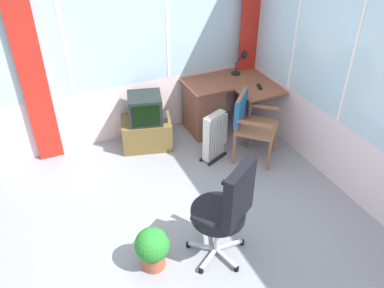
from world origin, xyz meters
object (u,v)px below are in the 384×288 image
at_px(tv_remote, 259,87).
at_px(potted_plant, 152,247).
at_px(wooden_armchair, 248,118).
at_px(desk, 207,106).
at_px(desk_lamp, 243,59).
at_px(office_chair, 227,207).
at_px(tv_on_stand, 147,124).
at_px(space_heater, 215,136).

relative_size(tv_remote, potted_plant, 0.34).
relative_size(tv_remote, wooden_armchair, 0.17).
distance_m(desk, desk_lamp, 0.80).
height_order(office_chair, tv_on_stand, office_chair).
height_order(desk_lamp, office_chair, office_chair).
height_order(desk, desk_lamp, desk_lamp).
bearing_deg(space_heater, tv_remote, 17.95).
xyz_separation_m(desk_lamp, potted_plant, (-2.07, -1.98, -0.71)).
xyz_separation_m(desk_lamp, space_heater, (-0.76, -0.69, -0.62)).
distance_m(wooden_armchair, potted_plant, 2.07).
xyz_separation_m(desk_lamp, tv_remote, (0.00, -0.44, -0.21)).
distance_m(desk, tv_on_stand, 0.89).
xyz_separation_m(desk_lamp, tv_on_stand, (-1.46, -0.08, -0.62)).
height_order(wooden_armchair, potted_plant, wooden_armchair).
relative_size(desk_lamp, potted_plant, 0.79).
height_order(tv_on_stand, space_heater, tv_on_stand).
distance_m(tv_remote, wooden_armchair, 0.57).
bearing_deg(tv_remote, tv_on_stand, -173.34).
bearing_deg(wooden_armchair, tv_on_stand, 145.51).
distance_m(desk_lamp, potted_plant, 2.95).
xyz_separation_m(wooden_armchair, space_heater, (-0.38, 0.13, -0.23)).
relative_size(desk, office_chair, 1.01).
bearing_deg(tv_on_stand, space_heater, -41.24).
xyz_separation_m(tv_remote, tv_on_stand, (-1.46, 0.36, -0.41)).
relative_size(desk, space_heater, 1.73).
bearing_deg(potted_plant, tv_remote, 36.54).
xyz_separation_m(tv_on_stand, space_heater, (0.70, -0.61, -0.01)).
bearing_deg(desk, potted_plant, -128.13).
bearing_deg(desk_lamp, office_chair, -123.37).
relative_size(desk, tv_remote, 7.46).
distance_m(space_heater, potted_plant, 1.84).
bearing_deg(space_heater, potted_plant, -135.47).
relative_size(desk_lamp, tv_remote, 2.31).
height_order(office_chair, space_heater, office_chair).
distance_m(tv_on_stand, potted_plant, 2.00).
bearing_deg(tv_remote, space_heater, -141.35).
bearing_deg(tv_on_stand, potted_plant, -107.86).
bearing_deg(tv_on_stand, desk, 0.69).
height_order(tv_remote, space_heater, tv_remote).
bearing_deg(tv_on_stand, tv_remote, -14.03).
xyz_separation_m(office_chair, potted_plant, (-0.65, 0.18, -0.40)).
bearing_deg(desk_lamp, potted_plant, -136.34).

